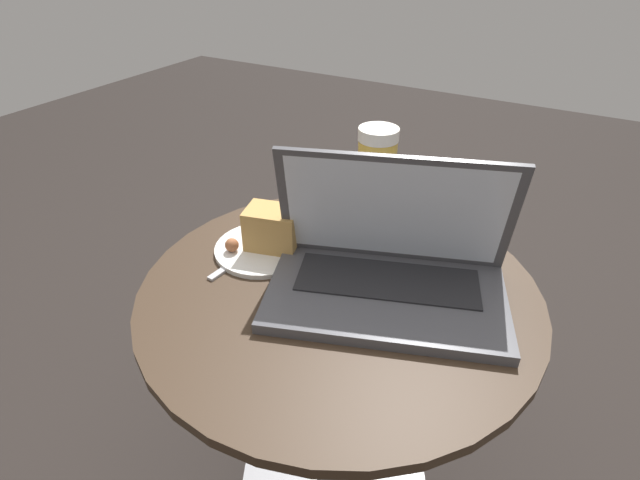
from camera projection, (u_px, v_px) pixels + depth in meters
ground_plane at (334, 479)px, 1.12m from camera, size 6.00×6.00×0.00m
table at (337, 356)px, 0.91m from camera, size 0.66×0.66×0.55m
laptop at (388, 268)px, 0.79m from camera, size 0.42×0.33×0.23m
beer_glass at (375, 185)px, 0.90m from camera, size 0.07×0.07×0.21m
snack_plate at (268, 236)px, 0.90m from camera, size 0.18×0.18×0.08m
fork at (252, 251)px, 0.91m from camera, size 0.04×0.18×0.00m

